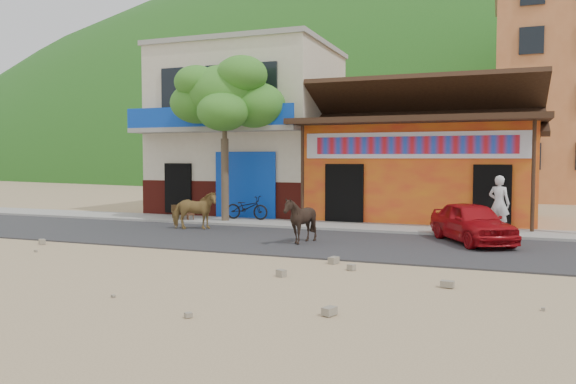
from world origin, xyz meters
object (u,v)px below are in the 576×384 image
Objects in this scene: cow_tan at (194,210)px; red_car at (472,222)px; cow_dark at (300,220)px; cafe_chair_left at (188,209)px; pedestrian at (499,204)px; cafe_chair_right at (178,206)px; scooter at (247,208)px; tree at (225,139)px.

cow_tan reaches higher than red_car.
cow_tan is at bearing -144.75° from cow_dark.
pedestrian is at bearing 11.24° from cafe_chair_left.
cafe_chair_left is at bearing -69.25° from cafe_chair_right.
scooter is 2.71m from cafe_chair_right.
cow_tan reaches higher than cafe_chair_left.
tree is 6.22m from cow_dark.
cafe_chair_left is (-1.35, 1.82, -0.15)m from cow_tan.
cafe_chair_right is (-11.48, -0.12, -0.41)m from pedestrian.
cow_tan is 2.27m from cafe_chair_left.
cow_dark is 1.39× the size of cafe_chair_right.
cafe_chair_left is at bearing 14.36° from cow_tan.
cow_tan is 9.75m from pedestrian.
cow_tan reaches higher than cafe_chair_right.
tree is 6.41× the size of cafe_chair_right.
cow_tan is (-0.05, -2.13, -2.45)m from tree.
red_car is (8.72, -1.94, -2.51)m from tree.
red_car is 10.97m from cafe_chair_right.
cow_tan is 0.85× the size of pedestrian.
red_car is at bearing -108.19° from scooter.
cow_dark is at bearing 174.27° from red_car.
cow_dark reaches higher than cafe_chair_left.
cow_dark is 0.39× the size of red_car.
cafe_chair_right reaches higher than cafe_chair_left.
pedestrian is at bearing -93.55° from scooter.
scooter is 8.84m from pedestrian.
cow_tan is 4.63m from cow_dark.
red_car is (8.77, 0.19, -0.06)m from cow_tan.
cow_dark is 1.62× the size of cafe_chair_left.
pedestrian is (8.82, -0.42, 0.44)m from scooter.
cow_tan is at bearing 152.85° from red_car.
red_car reaches higher than scooter.
pedestrian is (9.47, 2.31, 0.33)m from cow_tan.
cafe_chair_right is at bearing 100.55° from scooter.
red_car is 1.91× the size of pedestrian.
scooter is at bearing -28.04° from cafe_chair_right.
pedestrian is (9.42, 0.18, -2.12)m from tree.
tree reaches higher than pedestrian.
pedestrian reaches higher than cafe_chair_left.
tree is at bearing -41.11° from cafe_chair_right.
cow_tan is at bearing -91.21° from tree.
pedestrian is (5.14, 3.98, 0.31)m from cow_dark.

